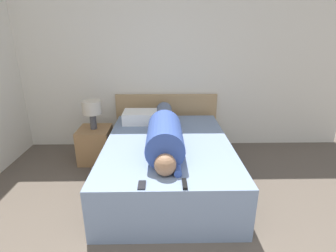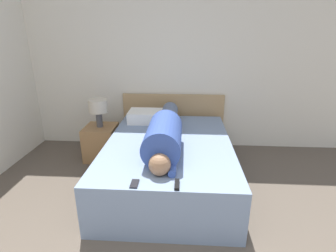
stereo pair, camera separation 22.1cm
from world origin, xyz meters
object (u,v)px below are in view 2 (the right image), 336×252
pillow_near_headboard (150,116)px  nightstand (101,142)px  tv_remote (177,184)px  bed (169,162)px  table_lamp (98,107)px  cell_phone (135,184)px  person_lying (165,132)px

pillow_near_headboard → nightstand: bearing=-170.9°
pillow_near_headboard → tv_remote: 1.69m
bed → nightstand: (-1.01, 0.60, -0.03)m
table_lamp → tv_remote: 1.91m
table_lamp → cell_phone: 1.72m
bed → table_lamp: size_ratio=5.15×
bed → person_lying: (-0.04, -0.10, 0.42)m
bed → cell_phone: size_ratio=15.56×
person_lying → cell_phone: bearing=-103.4°
nightstand → person_lying: size_ratio=0.27×
bed → tv_remote: tv_remote is taller
bed → tv_remote: 0.97m
table_lamp → pillow_near_headboard: table_lamp is taller
table_lamp → tv_remote: table_lamp is taller
person_lying → tv_remote: person_lying is taller
pillow_near_headboard → tv_remote: bearing=-75.2°
bed → nightstand: 1.17m
tv_remote → pillow_near_headboard: bearing=104.8°
table_lamp → pillow_near_headboard: size_ratio=0.65×
table_lamp → tv_remote: (1.13, -1.52, -0.22)m
pillow_near_headboard → bed: bearing=-66.5°
person_lying → pillow_near_headboard: (-0.27, 0.81, -0.08)m
table_lamp → cell_phone: table_lamp is taller
tv_remote → cell_phone: size_ratio=1.15×
nightstand → pillow_near_headboard: pillow_near_headboard is taller
table_lamp → cell_phone: (0.78, -1.52, -0.22)m
pillow_near_headboard → tv_remote: size_ratio=4.01×
nightstand → cell_phone: bearing=-62.9°
pillow_near_headboard → tv_remote: pillow_near_headboard is taller
tv_remote → nightstand: bearing=126.7°
person_lying → cell_phone: 0.86m
bed → nightstand: size_ratio=4.21×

